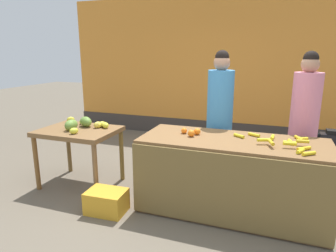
{
  "coord_description": "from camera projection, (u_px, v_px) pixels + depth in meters",
  "views": [
    {
      "loc": [
        0.89,
        -3.21,
        1.8
      ],
      "look_at": [
        -0.33,
        0.15,
        0.91
      ],
      "focal_mm": 31.78,
      "sensor_mm": 36.0,
      "label": 1
    }
  ],
  "objects": [
    {
      "name": "vendor_woman_blue_shirt",
      "position": [
        219.0,
        120.0,
        3.96
      ],
      "size": [
        0.34,
        0.34,
        1.82
      ],
      "color": "#33333D",
      "rests_on": "ground"
    },
    {
      "name": "fruit_stall_counter",
      "position": [
        231.0,
        176.0,
        3.37
      ],
      "size": [
        2.05,
        0.85,
        0.86
      ],
      "color": "brown",
      "rests_on": "ground"
    },
    {
      "name": "mango_papaya_pile",
      "position": [
        82.0,
        124.0,
        4.01
      ],
      "size": [
        0.77,
        0.62,
        0.14
      ],
      "color": "#DFC747",
      "rests_on": "side_table_wooden"
    },
    {
      "name": "vendor_woman_pink_shirt",
      "position": [
        303.0,
        125.0,
        3.71
      ],
      "size": [
        0.34,
        0.34,
        1.81
      ],
      "color": "#33333D",
      "rests_on": "ground"
    },
    {
      "name": "produce_sack",
      "position": [
        155.0,
        153.0,
        4.62
      ],
      "size": [
        0.45,
        0.42,
        0.55
      ],
      "primitive_type": "ellipsoid",
      "rotation": [
        0.0,
        0.0,
        0.4
      ],
      "color": "tan",
      "rests_on": "ground"
    },
    {
      "name": "market_wall_back",
      "position": [
        231.0,
        70.0,
        6.08
      ],
      "size": [
        7.14,
        0.23,
        2.92
      ],
      "color": "orange",
      "rests_on": "ground"
    },
    {
      "name": "side_table_wooden",
      "position": [
        79.0,
        137.0,
        4.0
      ],
      "size": [
        1.01,
        0.76,
        0.79
      ],
      "color": "brown",
      "rests_on": "ground"
    },
    {
      "name": "orange_pile",
      "position": [
        191.0,
        132.0,
        3.45
      ],
      "size": [
        0.23,
        0.18,
        0.08
      ],
      "color": "orange",
      "rests_on": "fruit_stall_counter"
    },
    {
      "name": "produce_crate",
      "position": [
        107.0,
        201.0,
        3.41
      ],
      "size": [
        0.46,
        0.34,
        0.26
      ],
      "primitive_type": "cube",
      "rotation": [
        0.0,
        0.0,
        0.05
      ],
      "color": "gold",
      "rests_on": "ground"
    },
    {
      "name": "banana_bunch_pile",
      "position": [
        284.0,
        142.0,
        3.11
      ],
      "size": [
        0.82,
        0.65,
        0.07
      ],
      "color": "yellow",
      "rests_on": "fruit_stall_counter"
    },
    {
      "name": "ground_plane",
      "position": [
        189.0,
        202.0,
        3.65
      ],
      "size": [
        24.0,
        24.0,
        0.0
      ],
      "primitive_type": "plane",
      "color": "#665B4C"
    }
  ]
}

